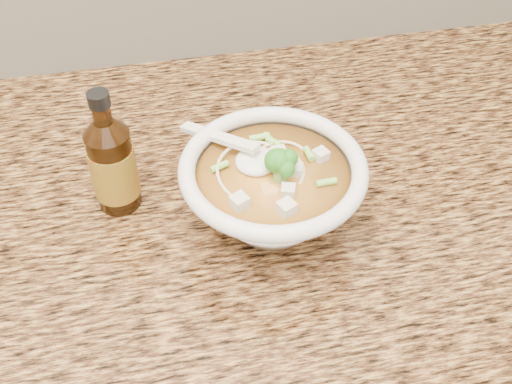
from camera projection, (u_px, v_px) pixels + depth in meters
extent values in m
cube|color=#A87A3D|center=(28.00, 225.00, 0.82)|extent=(4.00, 0.68, 0.04)
cylinder|color=white|center=(272.00, 219.00, 0.79)|extent=(0.09, 0.09, 0.01)
torus|color=white|center=(273.00, 169.00, 0.73)|extent=(0.22, 0.22, 0.02)
torus|color=beige|center=(270.00, 186.00, 0.72)|extent=(0.13, 0.13, 0.00)
torus|color=beige|center=(281.00, 176.00, 0.73)|extent=(0.14, 0.14, 0.00)
torus|color=beige|center=(273.00, 168.00, 0.75)|extent=(0.13, 0.13, 0.00)
torus|color=beige|center=(279.00, 187.00, 0.73)|extent=(0.08, 0.08, 0.00)
torus|color=beige|center=(267.00, 171.00, 0.75)|extent=(0.14, 0.14, 0.00)
torus|color=beige|center=(262.00, 182.00, 0.74)|extent=(0.07, 0.07, 0.00)
torus|color=beige|center=(286.00, 170.00, 0.75)|extent=(0.11, 0.11, 0.00)
cube|color=silver|center=(315.00, 178.00, 0.72)|extent=(0.02, 0.02, 0.02)
cube|color=silver|center=(248.00, 171.00, 0.73)|extent=(0.02, 0.02, 0.02)
cube|color=silver|center=(252.00, 168.00, 0.73)|extent=(0.03, 0.03, 0.02)
cube|color=silver|center=(244.00, 159.00, 0.75)|extent=(0.02, 0.02, 0.02)
cube|color=silver|center=(266.00, 186.00, 0.71)|extent=(0.02, 0.02, 0.02)
cube|color=silver|center=(254.00, 170.00, 0.73)|extent=(0.02, 0.02, 0.01)
cube|color=silver|center=(311.00, 170.00, 0.73)|extent=(0.02, 0.02, 0.02)
ellipsoid|color=#196014|center=(281.00, 166.00, 0.71)|extent=(0.04, 0.04, 0.04)
cylinder|color=#8EDB54|center=(321.00, 163.00, 0.74)|extent=(0.02, 0.02, 0.01)
cylinder|color=#8EDB54|center=(310.00, 148.00, 0.76)|extent=(0.01, 0.02, 0.01)
cylinder|color=#8EDB54|center=(276.00, 188.00, 0.71)|extent=(0.02, 0.01, 0.01)
cylinder|color=#8EDB54|center=(227.00, 180.00, 0.72)|extent=(0.01, 0.02, 0.01)
cylinder|color=#8EDB54|center=(292.00, 160.00, 0.74)|extent=(0.02, 0.02, 0.01)
cylinder|color=#8EDB54|center=(219.00, 159.00, 0.74)|extent=(0.02, 0.02, 0.01)
ellipsoid|color=white|center=(256.00, 161.00, 0.74)|extent=(0.05, 0.05, 0.02)
cube|color=white|center=(219.00, 137.00, 0.76)|extent=(0.09, 0.10, 0.03)
cylinder|color=#391D07|center=(114.00, 169.00, 0.78)|extent=(0.06, 0.06, 0.11)
cylinder|color=#391D07|center=(102.00, 113.00, 0.72)|extent=(0.02, 0.02, 0.02)
cylinder|color=black|center=(99.00, 99.00, 0.70)|extent=(0.03, 0.03, 0.02)
cylinder|color=red|center=(114.00, 171.00, 0.78)|extent=(0.06, 0.06, 0.07)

